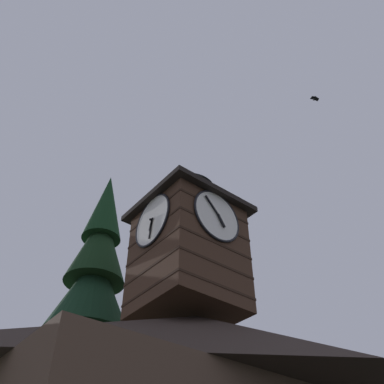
{
  "coord_description": "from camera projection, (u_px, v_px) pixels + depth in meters",
  "views": [
    {
      "loc": [
        10.78,
        11.45,
        1.28
      ],
      "look_at": [
        1.07,
        -0.75,
        14.44
      ],
      "focal_mm": 40.69,
      "sensor_mm": 36.0,
      "label": 1
    }
  ],
  "objects": [
    {
      "name": "clock_tower",
      "position": [
        188.0,
        247.0,
        18.49
      ],
      "size": [
        4.4,
        4.4,
        7.54
      ],
      "color": "#422B1E",
      "rests_on": "building_main"
    },
    {
      "name": "flying_bird_high",
      "position": [
        315.0,
        98.0,
        24.01
      ],
      "size": [
        0.51,
        0.34,
        0.16
      ],
      "color": "black"
    },
    {
      "name": "pine_tree_behind",
      "position": [
        78.0,
        380.0,
        18.85
      ],
      "size": [
        6.98,
        6.98,
        19.07
      ],
      "color": "#473323",
      "rests_on": "ground_plane"
    }
  ]
}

